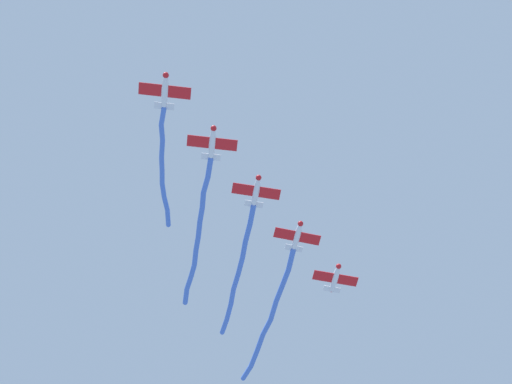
# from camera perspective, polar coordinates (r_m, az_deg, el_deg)

# --- Properties ---
(airplane_lead) EXTENTS (5.41, 7.09, 1.75)m
(airplane_lead) POSITION_cam_1_polar(r_m,az_deg,el_deg) (89.59, -7.82, 8.59)
(airplane_lead) COLOR white
(smoke_trail_lead) EXTENTS (17.49, 6.66, 1.48)m
(smoke_trail_lead) POSITION_cam_1_polar(r_m,az_deg,el_deg) (93.52, -7.94, 1.89)
(smoke_trail_lead) COLOR #4C75DB
(airplane_left_wing) EXTENTS (5.40, 7.09, 1.75)m
(airplane_left_wing) POSITION_cam_1_polar(r_m,az_deg,el_deg) (91.59, -3.78, 4.22)
(airplane_left_wing) COLOR white
(smoke_trail_left_wing) EXTENTS (23.67, 4.83, 2.15)m
(smoke_trail_left_wing) POSITION_cam_1_polar(r_m,az_deg,el_deg) (97.18, -5.01, -3.64)
(smoke_trail_left_wing) COLOR #4C75DB
(airplane_right_wing) EXTENTS (5.38, 7.09, 1.75)m
(airplane_right_wing) POSITION_cam_1_polar(r_m,az_deg,el_deg) (94.53, 0.01, 0.07)
(airplane_right_wing) COLOR white
(smoke_trail_right_wing) EXTENTS (25.47, 4.77, 3.87)m
(smoke_trail_right_wing) POSITION_cam_1_polar(r_m,az_deg,el_deg) (102.80, -1.58, -7.07)
(smoke_trail_right_wing) COLOR #4C75DB
(airplane_slot) EXTENTS (5.34, 7.07, 1.75)m
(airplane_slot) POSITION_cam_1_polar(r_m,az_deg,el_deg) (98.32, 3.54, -3.80)
(airplane_slot) COLOR white
(smoke_trail_slot) EXTENTS (26.37, 2.71, 1.37)m
(smoke_trail_slot) POSITION_cam_1_polar(r_m,az_deg,el_deg) (106.24, 1.15, -10.77)
(smoke_trail_slot) COLOR #4C75DB
(airplane_trail) EXTENTS (5.35, 7.08, 1.75)m
(airplane_trail) POSITION_cam_1_polar(r_m,az_deg,el_deg) (102.86, 6.81, -7.35)
(airplane_trail) COLOR white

